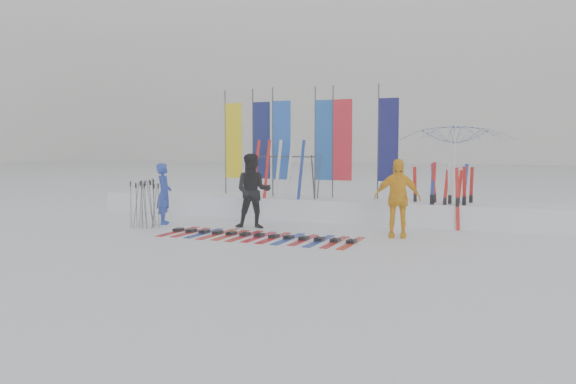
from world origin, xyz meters
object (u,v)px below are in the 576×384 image
at_px(tent_canopy, 455,171).
at_px(ski_rack, 283,171).
at_px(person_black, 253,191).
at_px(ski_row, 260,236).
at_px(person_yellow, 397,198).
at_px(person_blue, 164,194).

xyz_separation_m(tent_canopy, ski_rack, (-4.60, -1.13, -0.01)).
height_order(person_black, ski_row, person_black).
bearing_deg(tent_canopy, person_yellow, -106.01).
bearing_deg(person_yellow, person_black, 168.34).
bearing_deg(tent_canopy, ski_rack, -166.26).
distance_m(tent_canopy, ski_row, 5.96).
bearing_deg(ski_row, person_yellow, 22.83).
distance_m(person_yellow, ski_row, 3.24).
height_order(person_yellow, ski_row, person_yellow).
xyz_separation_m(ski_row, ski_rack, (-0.81, 3.27, 1.35)).
height_order(person_black, tent_canopy, tent_canopy).
relative_size(person_black, tent_canopy, 0.61).
height_order(person_blue, ski_rack, ski_rack).
relative_size(ski_row, ski_rack, 2.22).
relative_size(tent_canopy, ski_row, 0.68).
height_order(person_blue, ski_row, person_blue).
relative_size(person_blue, ski_row, 0.36).
bearing_deg(ski_row, person_black, 122.06).
xyz_separation_m(person_black, ski_row, (0.76, -1.22, -0.91)).
bearing_deg(ski_row, person_blue, 162.99).
bearing_deg(tent_canopy, ski_row, -130.81).
height_order(tent_canopy, ski_row, tent_canopy).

